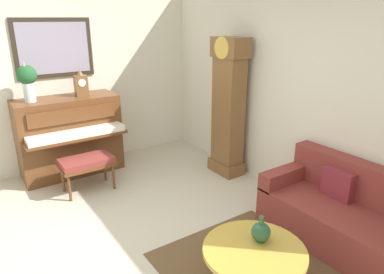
# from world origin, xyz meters

# --- Properties ---
(ground_plane) EXTENTS (6.40, 6.00, 0.10)m
(ground_plane) POSITION_xyz_m (0.00, 0.00, -0.05)
(ground_plane) COLOR beige
(wall_left) EXTENTS (0.13, 4.90, 2.80)m
(wall_left) POSITION_xyz_m (-2.60, 0.00, 1.41)
(wall_left) COLOR silver
(wall_left) RESTS_ON ground_plane
(wall_back) EXTENTS (5.30, 0.13, 2.80)m
(wall_back) POSITION_xyz_m (0.01, 2.40, 1.40)
(wall_back) COLOR silver
(wall_back) RESTS_ON ground_plane
(piano) EXTENTS (0.87, 1.44, 1.17)m
(piano) POSITION_xyz_m (-2.23, 0.14, 0.60)
(piano) COLOR brown
(piano) RESTS_ON ground_plane
(piano_bench) EXTENTS (0.42, 0.70, 0.48)m
(piano_bench) POSITION_xyz_m (-1.51, 0.14, 0.41)
(piano_bench) COLOR brown
(piano_bench) RESTS_ON ground_plane
(grandfather_clock) EXTENTS (0.52, 0.34, 2.03)m
(grandfather_clock) POSITION_xyz_m (-0.92, 2.10, 0.96)
(grandfather_clock) COLOR brown
(grandfather_clock) RESTS_ON ground_plane
(couch) EXTENTS (1.90, 0.80, 0.84)m
(couch) POSITION_xyz_m (1.27, 1.99, 0.31)
(couch) COLOR maroon
(couch) RESTS_ON ground_plane
(coffee_table) EXTENTS (0.88, 0.88, 0.43)m
(coffee_table) POSITION_xyz_m (1.13, 0.70, 0.40)
(coffee_table) COLOR gold
(coffee_table) RESTS_ON ground_plane
(mantel_clock) EXTENTS (0.13, 0.18, 0.38)m
(mantel_clock) POSITION_xyz_m (-2.23, 0.39, 1.35)
(mantel_clock) COLOR brown
(mantel_clock) RESTS_ON piano
(flower_vase) EXTENTS (0.26, 0.26, 0.58)m
(flower_vase) POSITION_xyz_m (-2.23, -0.32, 1.49)
(flower_vase) COLOR silver
(flower_vase) RESTS_ON piano
(green_jug) EXTENTS (0.17, 0.17, 0.24)m
(green_jug) POSITION_xyz_m (1.07, 0.83, 0.51)
(green_jug) COLOR #234C33
(green_jug) RESTS_ON coffee_table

